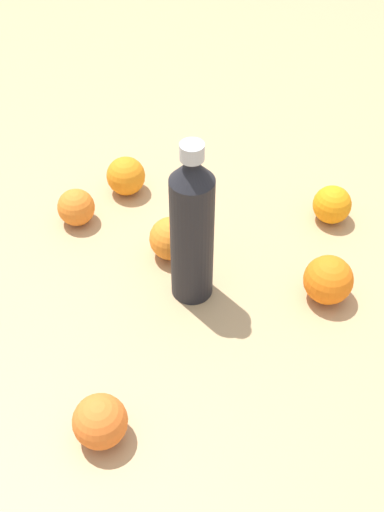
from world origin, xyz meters
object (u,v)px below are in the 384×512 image
orange_2 (332,205)px  orange_3 (100,421)px  water_bottle (192,229)px  orange_4 (328,280)px  orange_1 (126,176)px  orange_5 (76,207)px  orange_0 (171,239)px

orange_2 → orange_3: orange_3 is taller
water_bottle → orange_4: water_bottle is taller
orange_1 → orange_3: size_ratio=0.99×
water_bottle → orange_1: (-0.10, 0.27, -0.10)m
orange_2 → orange_5: size_ratio=1.03×
orange_1 → orange_3: 0.53m
orange_5 → orange_0: bearing=-32.0°
orange_0 → orange_3: size_ratio=1.00×
orange_3 → orange_0: bearing=70.6°
orange_2 → orange_1: bearing=162.3°
water_bottle → orange_2: (0.27, 0.15, -0.10)m
water_bottle → orange_0: (-0.03, 0.09, -0.10)m
orange_3 → orange_4: orange_4 is taller
water_bottle → orange_4: bearing=62.1°
orange_0 → orange_5: orange_0 is taller
orange_0 → orange_2: (0.30, 0.06, -0.00)m
orange_5 → water_bottle: bearing=-44.8°
orange_0 → orange_3: bearing=-109.4°
water_bottle → orange_1: 0.31m
orange_1 → orange_4: size_ratio=0.92×
water_bottle → orange_2: bearing=100.7°
orange_2 → orange_5: bearing=175.1°
orange_0 → orange_2: bearing=12.0°
orange_5 → orange_1: bearing=40.5°
water_bottle → orange_1: size_ratio=3.96×
orange_1 → orange_2: bearing=-17.7°
orange_2 → orange_4: size_ratio=0.87×
water_bottle → orange_2: 0.33m
orange_2 → orange_4: (-0.05, -0.19, 0.01)m
orange_4 → orange_5: size_ratio=1.19×
orange_0 → orange_4: orange_4 is taller
orange_1 → orange_5: (-0.09, -0.08, -0.00)m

